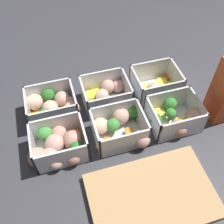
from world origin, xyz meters
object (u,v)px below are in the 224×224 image
object	(u,v)px
container_near_center	(107,93)
container_far_left	(176,117)
container_far_center	(121,127)
container_near_right	(54,105)
container_near_left	(157,87)
container_far_right	(58,146)

from	to	relation	value
container_near_center	container_far_left	world-z (taller)	same
container_near_center	container_far_center	size ratio (longest dim) A/B	0.91
container_near_right	container_far_center	bearing A→B (deg)	141.53
container_near_left	container_near_center	xyz separation A→B (m)	(0.15, -0.02, -0.00)
container_near_left	container_near_center	size ratio (longest dim) A/B	1.05
container_near_left	container_far_right	distance (m)	0.33
container_near_left	container_far_center	world-z (taller)	same
container_far_center	container_far_right	world-z (taller)	same
container_near_right	container_far_center	xyz separation A→B (m)	(-0.16, 0.12, 0.00)
container_near_right	container_far_left	bearing A→B (deg)	156.20
container_near_center	container_near_right	bearing A→B (deg)	2.22
container_far_right	container_near_right	bearing A→B (deg)	-94.21
container_far_left	container_near_left	bearing A→B (deg)	-87.23
container_near_center	container_near_right	world-z (taller)	same
container_far_left	container_far_right	world-z (taller)	same
container_far_center	container_far_right	size ratio (longest dim) A/B	0.95
container_near_left	container_far_center	distance (m)	0.18
container_far_left	container_far_right	xyz separation A→B (m)	(0.32, -0.00, 0.00)
container_near_left	container_near_center	distance (m)	0.15
container_near_center	container_far_left	distance (m)	0.21
container_near_left	container_far_left	xyz separation A→B (m)	(-0.01, 0.12, 0.00)
container_near_center	container_far_left	bearing A→B (deg)	137.23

